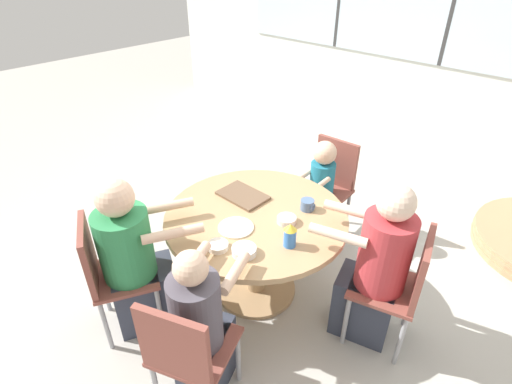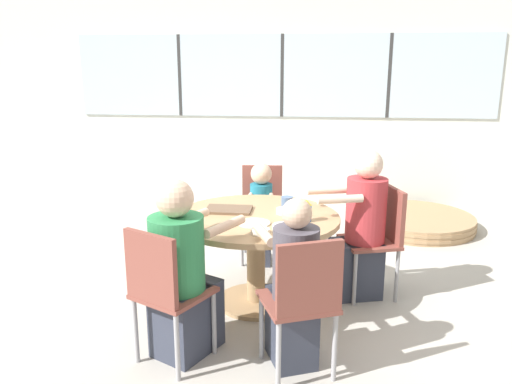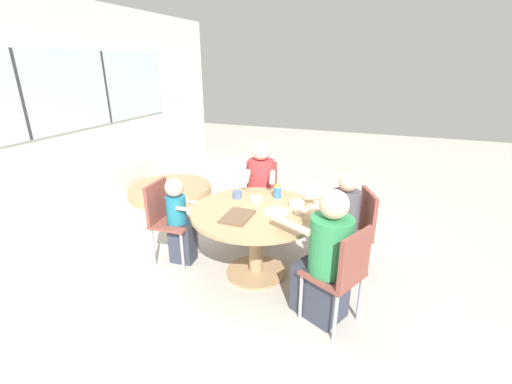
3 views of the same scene
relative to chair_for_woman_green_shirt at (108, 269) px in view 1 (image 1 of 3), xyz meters
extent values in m
plane|color=#B2ADA3|center=(0.45, 0.88, -0.52)|extent=(16.00, 16.00, 0.00)
cube|color=silver|center=(0.45, 3.74, 0.88)|extent=(8.40, 0.06, 2.80)
cube|color=silver|center=(0.45, 3.70, 1.15)|extent=(5.20, 0.02, 1.00)
cube|color=#333333|center=(-0.85, 3.69, 1.15)|extent=(0.04, 0.01, 1.00)
cube|color=#333333|center=(0.45, 3.69, 1.15)|extent=(0.04, 0.01, 1.00)
cylinder|color=tan|center=(0.45, 0.88, 0.16)|extent=(1.24, 1.24, 0.04)
cylinder|color=tan|center=(0.45, 0.88, -0.19)|extent=(0.14, 0.14, 0.67)
cylinder|color=tan|center=(0.45, 0.88, -0.51)|extent=(0.60, 0.60, 0.03)
cube|color=brown|center=(0.04, 0.08, -0.08)|extent=(0.54, 0.54, 0.03)
cube|color=brown|center=(-0.04, -0.08, 0.14)|extent=(0.35, 0.21, 0.42)
cylinder|color=#99999E|center=(-0.03, 0.31, -0.31)|extent=(0.03, 0.03, 0.43)
cylinder|color=#99999E|center=(0.27, 0.16, -0.31)|extent=(0.03, 0.03, 0.43)
cylinder|color=#99999E|center=(-0.19, 0.01, -0.31)|extent=(0.03, 0.03, 0.43)
cylinder|color=#99999E|center=(0.12, -0.15, -0.31)|extent=(0.03, 0.03, 0.43)
cube|color=brown|center=(1.32, 1.14, -0.08)|extent=(0.50, 0.50, 0.03)
cube|color=brown|center=(1.49, 1.19, 0.14)|extent=(0.14, 0.37, 0.42)
cylinder|color=#99999E|center=(1.20, 0.93, -0.31)|extent=(0.03, 0.03, 0.43)
cylinder|color=#99999E|center=(1.11, 1.26, -0.31)|extent=(0.03, 0.03, 0.43)
cylinder|color=#99999E|center=(1.53, 1.03, -0.31)|extent=(0.03, 0.03, 0.43)
cylinder|color=#99999E|center=(1.43, 1.35, -0.31)|extent=(0.03, 0.03, 0.43)
cube|color=brown|center=(0.79, 0.05, -0.08)|extent=(0.52, 0.52, 0.03)
cube|color=brown|center=(0.86, -0.12, 0.14)|extent=(0.37, 0.18, 0.42)
cylinder|color=#99999E|center=(0.57, 0.14, -0.31)|extent=(0.03, 0.03, 0.43)
cylinder|color=#99999E|center=(0.89, 0.27, -0.31)|extent=(0.03, 0.03, 0.43)
cube|color=brown|center=(0.40, 1.79, -0.08)|extent=(0.42, 0.42, 0.03)
cube|color=brown|center=(0.39, 1.97, 0.14)|extent=(0.38, 0.06, 0.42)
cylinder|color=#99999E|center=(0.58, 1.63, -0.31)|extent=(0.03, 0.03, 0.43)
cylinder|color=#99999E|center=(0.24, 1.61, -0.31)|extent=(0.03, 0.03, 0.43)
cylinder|color=#99999E|center=(0.56, 1.97, -0.31)|extent=(0.03, 0.03, 0.43)
cylinder|color=#99999E|center=(0.22, 1.94, -0.31)|extent=(0.03, 0.03, 0.43)
cube|color=#333847|center=(0.09, 0.18, -0.30)|extent=(0.45, 0.50, 0.45)
cylinder|color=#2D844C|center=(0.06, 0.12, 0.16)|extent=(0.34, 0.34, 0.46)
sphere|color=#DBB293|center=(0.06, 0.12, 0.51)|extent=(0.23, 0.23, 0.23)
cylinder|color=#DBB293|center=(0.06, 0.44, 0.28)|extent=(0.22, 0.36, 0.06)
cylinder|color=#DBB293|center=(0.32, 0.30, 0.28)|extent=(0.22, 0.36, 0.06)
cube|color=#333847|center=(1.22, 1.11, -0.30)|extent=(0.44, 0.37, 0.45)
cylinder|color=#B23338|center=(1.28, 1.13, 0.18)|extent=(0.31, 0.31, 0.50)
sphere|color=beige|center=(1.28, 1.13, 0.54)|extent=(0.22, 0.22, 0.22)
cylinder|color=beige|center=(1.07, 0.92, 0.32)|extent=(0.34, 0.15, 0.06)
cylinder|color=beige|center=(0.99, 1.19, 0.32)|extent=(0.34, 0.15, 0.06)
cube|color=#333847|center=(0.76, 0.14, -0.30)|extent=(0.35, 0.39, 0.45)
cylinder|color=#4C4751|center=(0.78, 0.09, 0.14)|extent=(0.27, 0.27, 0.43)
sphere|color=#DBB293|center=(0.78, 0.09, 0.45)|extent=(0.18, 0.18, 0.18)
cylinder|color=#DBB293|center=(0.58, 0.25, 0.26)|extent=(0.17, 0.30, 0.06)
cylinder|color=#DBB293|center=(0.80, 0.35, 0.26)|extent=(0.17, 0.30, 0.06)
cube|color=#333847|center=(0.40, 1.70, -0.30)|extent=(0.20, 0.26, 0.45)
cylinder|color=#1E7089|center=(0.40, 1.75, 0.08)|extent=(0.20, 0.20, 0.29)
sphere|color=#DBB293|center=(0.40, 1.75, 0.32)|extent=(0.19, 0.19, 0.19)
cylinder|color=#DBB293|center=(0.50, 1.58, 0.14)|extent=(0.05, 0.23, 0.04)
cylinder|color=#DBB293|center=(0.32, 1.57, 0.14)|extent=(0.05, 0.23, 0.04)
cube|color=brown|center=(0.23, 0.98, 0.19)|extent=(0.35, 0.23, 0.02)
cylinder|color=slate|center=(0.67, 1.17, 0.22)|extent=(0.09, 0.09, 0.08)
torus|color=slate|center=(0.71, 1.17, 0.22)|extent=(0.01, 0.05, 0.05)
cylinder|color=blue|center=(0.82, 0.79, 0.24)|extent=(0.08, 0.08, 0.12)
cone|color=gold|center=(0.82, 0.79, 0.32)|extent=(0.08, 0.08, 0.04)
cylinder|color=white|center=(0.68, 0.54, 0.21)|extent=(0.15, 0.15, 0.05)
cylinder|color=silver|center=(0.53, 0.47, 0.20)|extent=(0.13, 0.13, 0.04)
cylinder|color=silver|center=(0.66, 0.96, 0.20)|extent=(0.13, 0.13, 0.04)
cylinder|color=beige|center=(0.46, 0.68, 0.19)|extent=(0.23, 0.23, 0.01)
camera|label=1|loc=(1.96, -0.72, 1.76)|focal=28.00mm
camera|label=2|loc=(0.86, -2.64, 1.26)|focal=35.00mm
camera|label=3|loc=(-2.34, -0.15, 1.50)|focal=24.00mm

